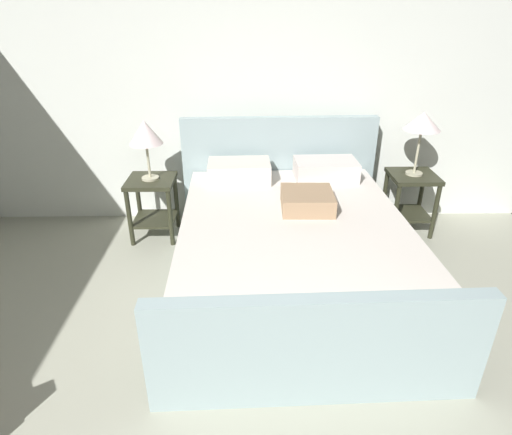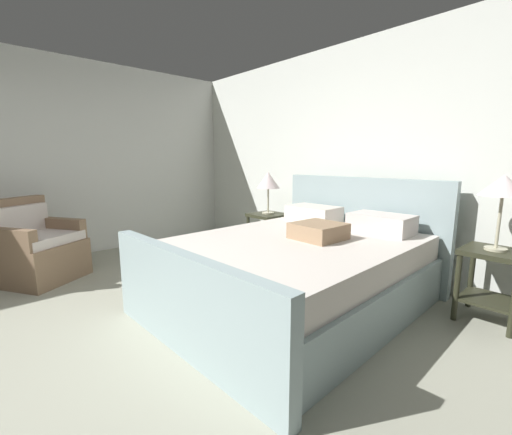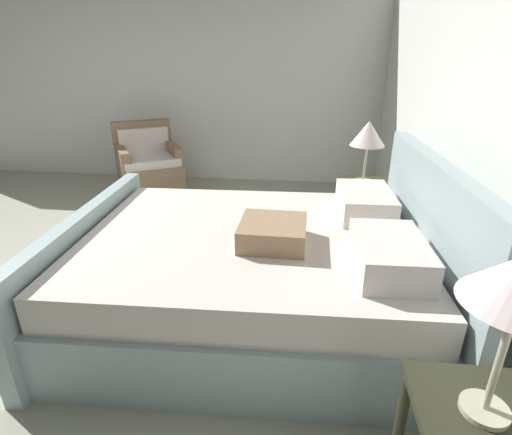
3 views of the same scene
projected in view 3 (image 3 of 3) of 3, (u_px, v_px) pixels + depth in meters
name	position (u px, v px, depth m)	size (l,w,h in m)	color
ground_plane	(11.00, 275.00, 3.31)	(5.69, 6.76, 0.02)	#A3A490
wall_back	(480.00, 121.00, 2.41)	(5.81, 0.12, 2.64)	silver
wall_side_left	(132.00, 82.00, 5.45)	(0.12, 6.88, 2.64)	silver
bed	(257.00, 271.00, 2.68)	(1.96, 2.42, 1.12)	#97AEB0
nightstand_left	(361.00, 202.00, 3.72)	(0.44, 0.44, 0.60)	#2C2D1D
table_lamp_left	(368.00, 135.00, 3.48)	(0.31, 0.31, 0.56)	#B7B293
armchair	(149.00, 168.00, 5.02)	(1.00, 1.00, 0.90)	#85674D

